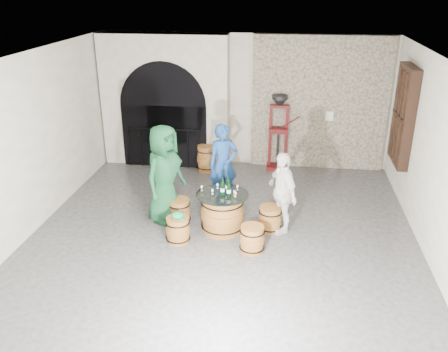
# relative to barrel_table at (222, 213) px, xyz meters

# --- Properties ---
(ground) EXTENTS (8.00, 8.00, 0.00)m
(ground) POSITION_rel_barrel_table_xyz_m (0.03, -0.44, -0.37)
(ground) COLOR #323234
(ground) RESTS_ON ground
(wall_back) EXTENTS (8.00, 0.00, 8.00)m
(wall_back) POSITION_rel_barrel_table_xyz_m (0.03, 3.56, 1.23)
(wall_back) COLOR beige
(wall_back) RESTS_ON ground
(wall_front) EXTENTS (8.00, 0.00, 8.00)m
(wall_front) POSITION_rel_barrel_table_xyz_m (0.03, -4.44, 1.23)
(wall_front) COLOR beige
(wall_front) RESTS_ON ground
(wall_left) EXTENTS (0.00, 8.00, 8.00)m
(wall_left) POSITION_rel_barrel_table_xyz_m (-3.47, -0.44, 1.23)
(wall_left) COLOR beige
(wall_left) RESTS_ON ground
(wall_right) EXTENTS (0.00, 8.00, 8.00)m
(wall_right) POSITION_rel_barrel_table_xyz_m (3.53, -0.44, 1.23)
(wall_right) COLOR beige
(wall_right) RESTS_ON ground
(ceiling) EXTENTS (8.00, 8.00, 0.00)m
(ceiling) POSITION_rel_barrel_table_xyz_m (0.03, -0.44, 2.83)
(ceiling) COLOR beige
(ceiling) RESTS_ON wall_back
(stone_facing_panel) EXTENTS (3.20, 0.12, 3.18)m
(stone_facing_panel) POSITION_rel_barrel_table_xyz_m (1.83, 3.50, 1.23)
(stone_facing_panel) COLOR gray
(stone_facing_panel) RESTS_ON ground
(arched_opening) EXTENTS (3.10, 0.60, 3.19)m
(arched_opening) POSITION_rel_barrel_table_xyz_m (-1.87, 3.30, 1.21)
(arched_opening) COLOR beige
(arched_opening) RESTS_ON ground
(shuttered_window) EXTENTS (0.23, 1.10, 2.00)m
(shuttered_window) POSITION_rel_barrel_table_xyz_m (3.41, 1.96, 1.43)
(shuttered_window) COLOR black
(shuttered_window) RESTS_ON wall_right
(barrel_table) EXTENTS (0.96, 0.96, 0.74)m
(barrel_table) POSITION_rel_barrel_table_xyz_m (0.00, 0.00, 0.00)
(barrel_table) COLOR brown
(barrel_table) RESTS_ON ground
(barrel_stool_left) EXTENTS (0.44, 0.44, 0.48)m
(barrel_stool_left) POSITION_rel_barrel_table_xyz_m (-0.86, 0.21, -0.13)
(barrel_stool_left) COLOR brown
(barrel_stool_left) RESTS_ON ground
(barrel_stool_far) EXTENTS (0.44, 0.44, 0.48)m
(barrel_stool_far) POSITION_rel_barrel_table_xyz_m (-0.11, 0.88, -0.13)
(barrel_stool_far) COLOR brown
(barrel_stool_far) RESTS_ON ground
(barrel_stool_right) EXTENTS (0.44, 0.44, 0.48)m
(barrel_stool_right) POSITION_rel_barrel_table_xyz_m (0.88, 0.13, -0.13)
(barrel_stool_right) COLOR brown
(barrel_stool_right) RESTS_ON ground
(barrel_stool_near_right) EXTENTS (0.44, 0.44, 0.48)m
(barrel_stool_near_right) POSITION_rel_barrel_table_xyz_m (0.61, -0.65, -0.13)
(barrel_stool_near_right) COLOR brown
(barrel_stool_near_right) RESTS_ON ground
(barrel_stool_near_left) EXTENTS (0.44, 0.44, 0.48)m
(barrel_stool_near_left) POSITION_rel_barrel_table_xyz_m (-0.73, -0.51, -0.13)
(barrel_stool_near_left) COLOR brown
(barrel_stool_near_left) RESTS_ON ground
(green_cap) EXTENTS (0.25, 0.21, 0.12)m
(green_cap) POSITION_rel_barrel_table_xyz_m (-0.72, -0.51, 0.15)
(green_cap) COLOR #0B8144
(green_cap) RESTS_ON barrel_stool_near_left
(person_green) EXTENTS (0.95, 1.11, 1.92)m
(person_green) POSITION_rel_barrel_table_xyz_m (-1.14, 0.27, 0.59)
(person_green) COLOR #124124
(person_green) RESTS_ON ground
(person_blue) EXTENTS (0.72, 0.61, 1.68)m
(person_blue) POSITION_rel_barrel_table_xyz_m (-0.16, 1.24, 0.47)
(person_blue) COLOR navy
(person_blue) RESTS_ON ground
(person_white) EXTENTS (0.78, 0.97, 1.54)m
(person_white) POSITION_rel_barrel_table_xyz_m (1.07, 0.15, 0.40)
(person_white) COLOR silver
(person_white) RESTS_ON ground
(wine_bottle_left) EXTENTS (0.08, 0.08, 0.32)m
(wine_bottle_left) POSITION_rel_barrel_table_xyz_m (0.01, -0.02, 0.51)
(wine_bottle_left) COLOR black
(wine_bottle_left) RESTS_ON barrel_table
(wine_bottle_center) EXTENTS (0.08, 0.08, 0.32)m
(wine_bottle_center) POSITION_rel_barrel_table_xyz_m (0.13, -0.07, 0.51)
(wine_bottle_center) COLOR black
(wine_bottle_center) RESTS_ON barrel_table
(wine_bottle_right) EXTENTS (0.08, 0.08, 0.32)m
(wine_bottle_right) POSITION_rel_barrel_table_xyz_m (0.08, 0.12, 0.51)
(wine_bottle_right) COLOR black
(wine_bottle_right) RESTS_ON barrel_table
(tasting_glass_a) EXTENTS (0.05, 0.05, 0.10)m
(tasting_glass_a) POSITION_rel_barrel_table_xyz_m (-0.18, -0.02, 0.42)
(tasting_glass_a) COLOR #BC6924
(tasting_glass_a) RESTS_ON barrel_table
(tasting_glass_b) EXTENTS (0.05, 0.05, 0.10)m
(tasting_glass_b) POSITION_rel_barrel_table_xyz_m (0.22, -0.02, 0.42)
(tasting_glass_b) COLOR #BC6924
(tasting_glass_b) RESTS_ON barrel_table
(tasting_glass_c) EXTENTS (0.05, 0.05, 0.10)m
(tasting_glass_c) POSITION_rel_barrel_table_xyz_m (-0.12, 0.24, 0.42)
(tasting_glass_c) COLOR #BC6924
(tasting_glass_c) RESTS_ON barrel_table
(tasting_glass_d) EXTENTS (0.05, 0.05, 0.10)m
(tasting_glass_d) POSITION_rel_barrel_table_xyz_m (0.25, 0.22, 0.42)
(tasting_glass_d) COLOR #BC6924
(tasting_glass_d) RESTS_ON barrel_table
(tasting_glass_e) EXTENTS (0.05, 0.05, 0.10)m
(tasting_glass_e) POSITION_rel_barrel_table_xyz_m (0.25, -0.08, 0.42)
(tasting_glass_e) COLOR #BC6924
(tasting_glass_e) RESTS_ON barrel_table
(tasting_glass_f) EXTENTS (0.05, 0.05, 0.10)m
(tasting_glass_f) POSITION_rel_barrel_table_xyz_m (-0.40, 0.11, 0.42)
(tasting_glass_f) COLOR #BC6924
(tasting_glass_f) RESTS_ON barrel_table
(side_barrel) EXTENTS (0.48, 0.48, 0.64)m
(side_barrel) POSITION_rel_barrel_table_xyz_m (-0.80, 2.92, -0.05)
(side_barrel) COLOR brown
(side_barrel) RESTS_ON ground
(corking_press) EXTENTS (0.76, 0.43, 1.84)m
(corking_press) POSITION_rel_barrel_table_xyz_m (0.90, 3.26, 0.70)
(corking_press) COLOR #4B0C0C
(corking_press) RESTS_ON ground
(control_box) EXTENTS (0.18, 0.10, 0.22)m
(control_box) POSITION_rel_barrel_table_xyz_m (2.08, 3.42, 0.98)
(control_box) COLOR silver
(control_box) RESTS_ON wall_back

